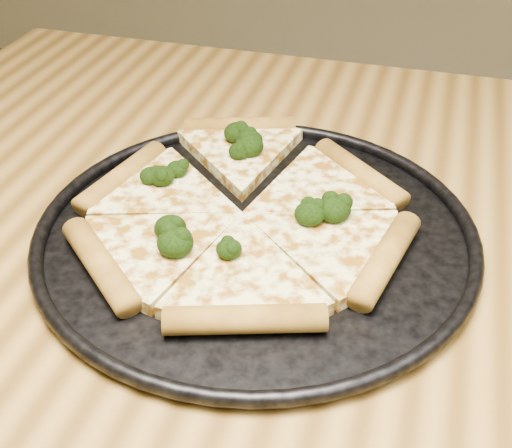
# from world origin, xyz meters

# --- Properties ---
(dining_table) EXTENTS (1.20, 0.90, 0.75)m
(dining_table) POSITION_xyz_m (0.00, 0.00, 0.66)
(dining_table) COLOR olive
(dining_table) RESTS_ON ground
(pizza_pan) EXTENTS (0.40, 0.40, 0.02)m
(pizza_pan) POSITION_xyz_m (-0.11, 0.02, 0.76)
(pizza_pan) COLOR black
(pizza_pan) RESTS_ON dining_table
(pizza) EXTENTS (0.32, 0.36, 0.02)m
(pizza) POSITION_xyz_m (-0.13, 0.03, 0.77)
(pizza) COLOR #FFF69C
(pizza) RESTS_ON pizza_pan
(broccoli_florets) EXTENTS (0.21, 0.23, 0.02)m
(broccoli_florets) POSITION_xyz_m (-0.15, 0.06, 0.78)
(broccoli_florets) COLOR black
(broccoli_florets) RESTS_ON pizza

